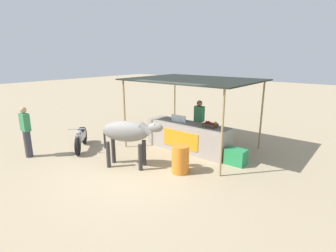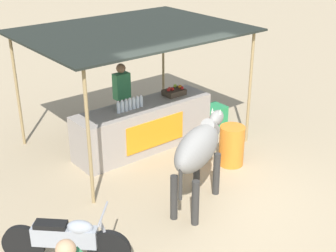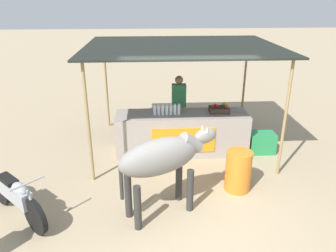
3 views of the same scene
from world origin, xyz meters
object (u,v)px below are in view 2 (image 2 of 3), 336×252
(vendor_behind_counter, at_px, (122,100))
(stall_counter, at_px, (144,127))
(cooler_box, at_px, (212,116))
(cow, at_px, (199,149))
(fruit_crate, at_px, (174,92))
(water_barrel, at_px, (232,146))
(motorcycle_parked, at_px, (67,239))

(vendor_behind_counter, bearing_deg, stall_counter, -89.16)
(cooler_box, height_order, cow, cow)
(vendor_behind_counter, distance_m, cow, 3.06)
(cooler_box, bearing_deg, vendor_behind_counter, 155.62)
(fruit_crate, bearing_deg, cooler_box, -8.67)
(vendor_behind_counter, distance_m, water_barrel, 2.60)
(water_barrel, height_order, cow, cow)
(cooler_box, distance_m, motorcycle_parked, 5.28)
(water_barrel, relative_size, motorcycle_parked, 0.59)
(stall_counter, bearing_deg, cooler_box, -2.98)
(vendor_behind_counter, xyz_separation_m, motorcycle_parked, (-2.93, -3.02, -0.42))
(stall_counter, height_order, fruit_crate, fruit_crate)
(stall_counter, relative_size, fruit_crate, 6.82)
(cooler_box, xyz_separation_m, water_barrel, (-0.96, -1.54, 0.16))
(vendor_behind_counter, bearing_deg, cow, -99.87)
(vendor_behind_counter, relative_size, cooler_box, 2.75)
(stall_counter, xyz_separation_m, vendor_behind_counter, (-0.01, 0.75, 0.37))
(vendor_behind_counter, height_order, cooler_box, vendor_behind_counter)
(cooler_box, relative_size, motorcycle_parked, 0.44)
(cow, bearing_deg, cooler_box, 41.94)
(vendor_behind_counter, relative_size, motorcycle_parked, 1.22)
(vendor_behind_counter, height_order, cow, vendor_behind_counter)
(fruit_crate, distance_m, vendor_behind_counter, 1.13)
(stall_counter, xyz_separation_m, cow, (-0.53, -2.25, 0.55))
(cooler_box, bearing_deg, stall_counter, 177.02)
(fruit_crate, xyz_separation_m, cow, (-1.39, -2.31, -0.00))
(vendor_behind_counter, xyz_separation_m, cow, (-0.52, -3.00, 0.18))
(water_barrel, xyz_separation_m, motorcycle_parked, (-3.85, -0.63, 0.03))
(cow, xyz_separation_m, motorcycle_parked, (-2.41, -0.01, -0.60))
(cow, bearing_deg, motorcycle_parked, -179.65)
(cow, bearing_deg, vendor_behind_counter, 80.13)
(stall_counter, xyz_separation_m, cooler_box, (1.86, -0.10, -0.24))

